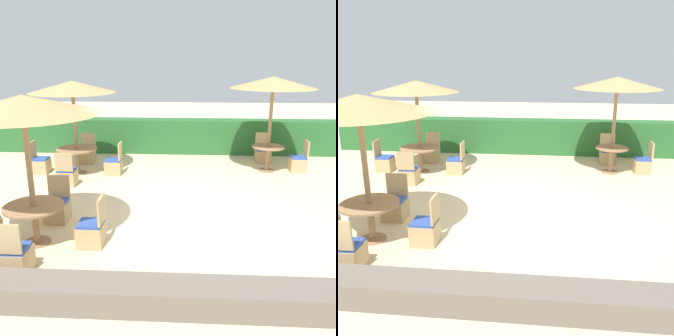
% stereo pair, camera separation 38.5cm
% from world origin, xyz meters
% --- Properties ---
extents(ground_plane, '(40.00, 40.00, 0.00)m').
position_xyz_m(ground_plane, '(0.00, 0.00, 0.00)').
color(ground_plane, beige).
extents(hedge_row, '(13.00, 0.70, 1.17)m').
position_xyz_m(hedge_row, '(0.00, 5.51, 0.58)').
color(hedge_row, '#28602D').
rests_on(hedge_row, ground_plane).
extents(stone_border, '(10.00, 0.56, 0.38)m').
position_xyz_m(stone_border, '(0.00, -3.01, 0.19)').
color(stone_border, '#6B6056').
rests_on(stone_border, ground_plane).
extents(parasol_back_left, '(2.38, 2.38, 2.63)m').
position_xyz_m(parasol_back_left, '(-2.75, 2.91, 2.46)').
color(parasol_back_left, '#93704C').
rests_on(parasol_back_left, ground_plane).
extents(round_table_back_left, '(1.15, 1.15, 0.74)m').
position_xyz_m(round_table_back_left, '(-2.75, 2.91, 0.60)').
color(round_table_back_left, '#93704C').
rests_on(round_table_back_left, ground_plane).
extents(patio_chair_back_left_west, '(0.46, 0.46, 0.93)m').
position_xyz_m(patio_chair_back_left_west, '(-3.85, 2.88, 0.26)').
color(patio_chair_back_left_west, tan).
rests_on(patio_chair_back_left_west, ground_plane).
extents(patio_chair_back_left_north, '(0.46, 0.46, 0.93)m').
position_xyz_m(patio_chair_back_left_north, '(-2.76, 3.99, 0.26)').
color(patio_chair_back_left_north, tan).
rests_on(patio_chair_back_left_north, ground_plane).
extents(patio_chair_back_left_east, '(0.46, 0.46, 0.93)m').
position_xyz_m(patio_chair_back_left_east, '(-1.69, 2.88, 0.26)').
color(patio_chair_back_left_east, tan).
rests_on(patio_chair_back_left_east, ground_plane).
extents(patio_chair_back_left_south, '(0.46, 0.46, 0.93)m').
position_xyz_m(patio_chair_back_left_south, '(-2.72, 1.83, 0.26)').
color(patio_chair_back_left_south, tan).
rests_on(patio_chair_back_left_south, ground_plane).
extents(parasol_back_right, '(2.39, 2.39, 2.73)m').
position_xyz_m(parasol_back_right, '(2.77, 3.44, 2.56)').
color(parasol_back_right, '#93704C').
rests_on(parasol_back_right, ground_plane).
extents(round_table_back_right, '(0.92, 0.92, 0.75)m').
position_xyz_m(round_table_back_right, '(2.77, 3.44, 0.56)').
color(round_table_back_right, '#93704C').
rests_on(round_table_back_right, ground_plane).
extents(patio_chair_back_right_east, '(0.46, 0.46, 0.93)m').
position_xyz_m(patio_chair_back_right_east, '(3.68, 3.48, 0.26)').
color(patio_chair_back_right_east, tan).
rests_on(patio_chair_back_right_east, ground_plane).
extents(patio_chair_back_right_north, '(0.46, 0.46, 0.93)m').
position_xyz_m(patio_chair_back_right_north, '(2.81, 4.39, 0.26)').
color(patio_chair_back_right_north, tan).
rests_on(patio_chair_back_right_north, ground_plane).
extents(parasol_front_left, '(2.55, 2.55, 2.68)m').
position_xyz_m(parasol_front_left, '(-2.29, -1.29, 2.51)').
color(parasol_front_left, '#93704C').
rests_on(parasol_front_left, ground_plane).
extents(round_table_front_left, '(1.07, 1.07, 0.73)m').
position_xyz_m(round_table_front_left, '(-2.29, -1.29, 0.58)').
color(round_table_front_left, '#93704C').
rests_on(round_table_front_left, ground_plane).
extents(patio_chair_front_left_south, '(0.46, 0.46, 0.93)m').
position_xyz_m(patio_chair_front_left_south, '(-2.24, -2.29, 0.26)').
color(patio_chair_front_left_south, tan).
rests_on(patio_chair_front_left_south, ground_plane).
extents(patio_chair_front_left_east, '(0.46, 0.46, 0.93)m').
position_xyz_m(patio_chair_front_left_east, '(-1.26, -1.32, 0.26)').
color(patio_chair_front_left_east, tan).
rests_on(patio_chair_front_left_east, ground_plane).
extents(patio_chair_front_left_north, '(0.46, 0.46, 0.93)m').
position_xyz_m(patio_chair_front_left_north, '(-2.23, -0.33, 0.26)').
color(patio_chair_front_left_north, tan).
rests_on(patio_chair_front_left_north, ground_plane).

